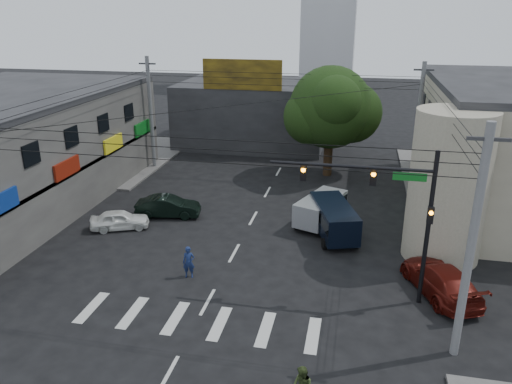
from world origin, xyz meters
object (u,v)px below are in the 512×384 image
(utility_pole_near_right, at_px, (471,247))
(utility_pole_far_right, at_px, (418,125))
(silver_minivan, at_px, (321,211))
(navy_van, at_px, (334,221))
(traffic_officer, at_px, (189,262))
(street_tree, at_px, (330,108))
(utility_pole_far_left, at_px, (151,114))
(traffic_gantry, at_px, (391,201))
(maroon_sedan, at_px, (440,280))
(white_compact, at_px, (120,220))
(dark_sedan, at_px, (168,207))

(utility_pole_near_right, height_order, utility_pole_far_right, same)
(utility_pole_near_right, relative_size, silver_minivan, 2.03)
(utility_pole_far_right, relative_size, navy_van, 1.77)
(traffic_officer, bearing_deg, street_tree, 60.86)
(utility_pole_far_left, height_order, utility_pole_far_right, same)
(utility_pole_near_right, bearing_deg, street_tree, 106.82)
(street_tree, xyz_separation_m, utility_pole_far_left, (-14.50, -1.00, -0.87))
(traffic_gantry, distance_m, traffic_officer, 10.22)
(street_tree, distance_m, traffic_gantry, 18.42)
(traffic_gantry, relative_size, maroon_sedan, 1.31)
(maroon_sedan, distance_m, silver_minivan, 9.31)
(street_tree, xyz_separation_m, traffic_officer, (-5.57, -17.96, -4.65))
(silver_minivan, bearing_deg, traffic_gantry, -134.85)
(utility_pole_near_right, distance_m, navy_van, 11.81)
(utility_pole_near_right, relative_size, navy_van, 1.77)
(street_tree, bearing_deg, silver_minivan, -88.33)
(maroon_sedan, height_order, silver_minivan, silver_minivan)
(traffic_gantry, height_order, maroon_sedan, traffic_gantry)
(traffic_gantry, bearing_deg, maroon_sedan, 20.12)
(traffic_gantry, relative_size, utility_pole_near_right, 0.78)
(utility_pole_far_left, distance_m, silver_minivan, 17.75)
(utility_pole_near_right, xyz_separation_m, white_compact, (-18.13, 8.26, -4.01))
(white_compact, bearing_deg, traffic_officer, -150.84)
(utility_pole_far_left, relative_size, white_compact, 2.45)
(traffic_gantry, bearing_deg, utility_pole_near_right, -52.58)
(street_tree, distance_m, utility_pole_far_left, 14.56)
(utility_pole_near_right, height_order, silver_minivan, utility_pole_near_right)
(utility_pole_near_right, bearing_deg, maroon_sedan, 90.00)
(street_tree, relative_size, silver_minivan, 1.92)
(utility_pole_near_right, relative_size, utility_pole_far_left, 1.00)
(silver_minivan, bearing_deg, utility_pole_far_right, -13.22)
(utility_pole_far_left, height_order, dark_sedan, utility_pole_far_left)
(utility_pole_far_right, height_order, traffic_officer, utility_pole_far_right)
(utility_pole_far_left, xyz_separation_m, navy_van, (15.68, -10.60, -3.62))
(traffic_gantry, xyz_separation_m, silver_minivan, (-3.53, 7.92, -3.93))
(white_compact, xyz_separation_m, navy_van, (12.81, 1.64, 0.38))
(traffic_gantry, height_order, navy_van, traffic_gantry)
(white_compact, height_order, navy_van, navy_van)
(white_compact, xyz_separation_m, traffic_officer, (6.06, -4.72, 0.23))
(white_compact, height_order, maroon_sedan, maroon_sedan)
(traffic_gantry, height_order, utility_pole_far_left, utility_pole_far_left)
(utility_pole_near_right, xyz_separation_m, traffic_officer, (-12.07, 3.54, -3.78))
(white_compact, bearing_deg, utility_pole_far_left, -9.72)
(utility_pole_far_right, bearing_deg, street_tree, 171.25)
(traffic_gantry, xyz_separation_m, dark_sedan, (-13.28, 7.20, -4.15))
(traffic_gantry, relative_size, white_compact, 1.92)
(silver_minivan, height_order, navy_van, navy_van)
(traffic_gantry, bearing_deg, white_compact, 162.88)
(utility_pole_near_right, bearing_deg, silver_minivan, 118.52)
(utility_pole_near_right, relative_size, dark_sedan, 2.14)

